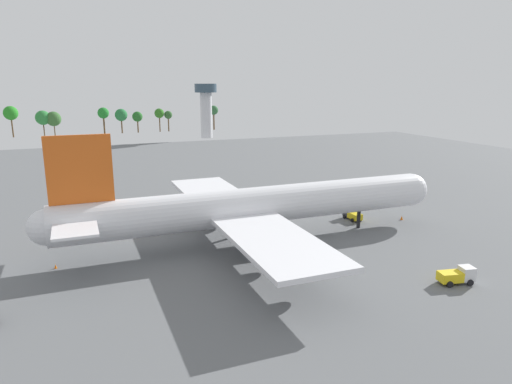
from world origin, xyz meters
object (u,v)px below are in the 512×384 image
at_px(pushback_tractor, 458,275).
at_px(safety_cone_tail, 56,266).
at_px(cargo_airplane, 254,206).
at_px(control_tower, 206,104).
at_px(safety_cone_nose, 402,218).
at_px(catering_truck, 352,214).

distance_m(pushback_tractor, safety_cone_tail, 57.66).
distance_m(cargo_airplane, control_tower, 157.89).
bearing_deg(cargo_airplane, pushback_tractor, -53.06).
relative_size(cargo_airplane, safety_cone_nose, 87.16).
bearing_deg(cargo_airplane, catering_truck, 12.39).
xyz_separation_m(cargo_airplane, catering_truck, (23.27, 5.11, -5.26)).
bearing_deg(safety_cone_nose, cargo_airplane, -178.00).
distance_m(catering_truck, safety_cone_tail, 55.20).
relative_size(safety_cone_nose, safety_cone_tail, 1.33).
bearing_deg(cargo_airplane, safety_cone_nose, 2.00).
bearing_deg(control_tower, safety_cone_tail, -113.47).
bearing_deg(safety_cone_tail, safety_cone_nose, 1.03).
relative_size(catering_truck, pushback_tractor, 0.89).
bearing_deg(cargo_airplane, safety_cone_tail, -179.97).
relative_size(cargo_airplane, catering_truck, 15.43).
relative_size(safety_cone_tail, control_tower, 0.02).
xyz_separation_m(cargo_airplane, control_tower, (35.03, 153.62, 10.18)).
bearing_deg(safety_cone_nose, pushback_tractor, -115.10).
relative_size(safety_cone_nose, control_tower, 0.03).
xyz_separation_m(pushback_tractor, safety_cone_tail, (-51.38, 26.16, -0.87)).
xyz_separation_m(catering_truck, pushback_tractor, (-3.58, -31.30, 0.06)).
bearing_deg(safety_cone_tail, pushback_tractor, -26.99).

